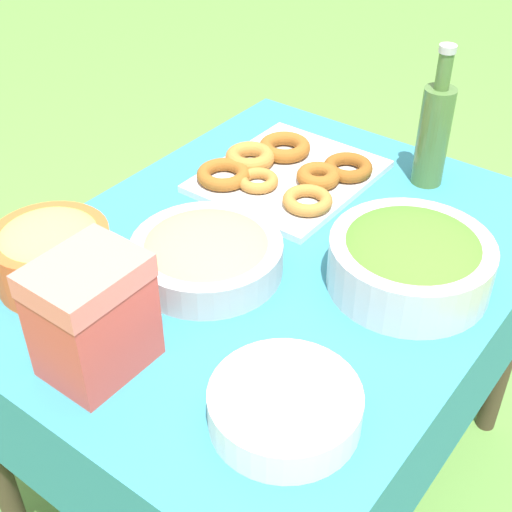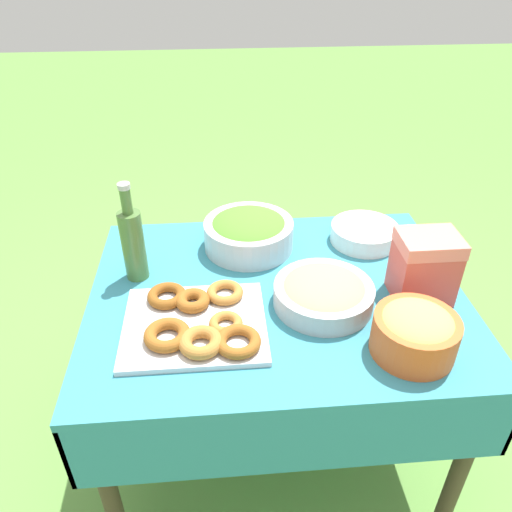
{
  "view_description": "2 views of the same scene",
  "coord_description": "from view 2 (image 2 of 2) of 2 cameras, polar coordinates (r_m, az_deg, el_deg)",
  "views": [
    {
      "loc": [
        0.91,
        0.64,
        1.56
      ],
      "look_at": [
        0.06,
        -0.01,
        0.75
      ],
      "focal_mm": 50.0,
      "sensor_mm": 36.0,
      "label": 1
    },
    {
      "loc": [
        -0.16,
        -1.16,
        1.64
      ],
      "look_at": [
        -0.06,
        0.03,
        0.84
      ],
      "focal_mm": 35.0,
      "sensor_mm": 36.0,
      "label": 2
    }
  ],
  "objects": [
    {
      "name": "cooler_box",
      "position": [
        1.5,
        18.68,
        -1.15
      ],
      "size": [
        0.17,
        0.13,
        0.2
      ],
      "color": "#E04C42",
      "rests_on": "picnic_table"
    },
    {
      "name": "olive_oil_bottle",
      "position": [
        1.53,
        -13.89,
        1.55
      ],
      "size": [
        0.07,
        0.07,
        0.32
      ],
      "color": "#4C7238",
      "rests_on": "picnic_table"
    },
    {
      "name": "salad_bowl",
      "position": [
        1.66,
        -0.85,
        2.79
      ],
      "size": [
        0.3,
        0.3,
        0.12
      ],
      "color": "silver",
      "rests_on": "picnic_table"
    },
    {
      "name": "ground_plane",
      "position": [
        2.02,
        1.9,
        -20.42
      ],
      "size": [
        14.0,
        14.0,
        0.0
      ],
      "primitive_type": "plane",
      "color": "#609342"
    },
    {
      "name": "plate_stack",
      "position": [
        1.75,
        12.27,
        2.52
      ],
      "size": [
        0.23,
        0.23,
        0.06
      ],
      "color": "white",
      "rests_on": "picnic_table"
    },
    {
      "name": "donut_platter",
      "position": [
        1.36,
        -6.72,
        -7.55
      ],
      "size": [
        0.38,
        0.36,
        0.05
      ],
      "color": "silver",
      "rests_on": "picnic_table"
    },
    {
      "name": "pasta_bowl",
      "position": [
        1.43,
        7.73,
        -4.19
      ],
      "size": [
        0.29,
        0.29,
        0.08
      ],
      "color": "#B2B7BC",
      "rests_on": "picnic_table"
    },
    {
      "name": "picnic_table",
      "position": [
        1.56,
        2.32,
        -7.13
      ],
      "size": [
        1.11,
        0.86,
        0.72
      ],
      "color": "teal",
      "rests_on": "ground_plane"
    },
    {
      "name": "fruit_bowl",
      "position": [
        1.32,
        17.74,
        -8.22
      ],
      "size": [
        0.21,
        0.21,
        0.13
      ],
      "color": "#E05B28",
      "rests_on": "picnic_table"
    }
  ]
}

